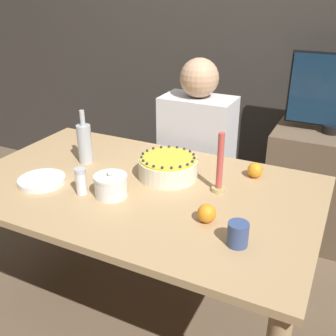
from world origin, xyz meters
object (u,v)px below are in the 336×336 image
object	(u,v)px
sugar_shaker	(81,181)
candle	(220,169)
person_man_blue_shirt	(196,174)
sugar_bowl	(111,186)
bottle	(85,143)
cake	(168,167)

from	to	relation	value
sugar_shaker	candle	distance (m)	0.57
sugar_shaker	person_man_blue_shirt	world-z (taller)	person_man_blue_shirt
sugar_bowl	person_man_blue_shirt	bearing A→B (deg)	85.68
sugar_shaker	person_man_blue_shirt	bearing A→B (deg)	77.67
candle	person_man_blue_shirt	xyz separation A→B (m)	(-0.32, 0.56, -0.34)
sugar_shaker	bottle	xyz separation A→B (m)	(-0.18, 0.27, 0.04)
cake	candle	size ratio (longest dim) A/B	1.02
person_man_blue_shirt	cake	bearing A→B (deg)	97.74
sugar_shaker	candle	xyz separation A→B (m)	(0.50, 0.27, 0.05)
candle	sugar_shaker	bearing A→B (deg)	-152.03
cake	sugar_shaker	bearing A→B (deg)	-130.24
bottle	person_man_blue_shirt	bearing A→B (deg)	57.23
cake	bottle	distance (m)	0.43
sugar_bowl	candle	xyz separation A→B (m)	(0.38, 0.23, 0.06)
sugar_bowl	sugar_shaker	xyz separation A→B (m)	(-0.12, -0.04, 0.01)
person_man_blue_shirt	sugar_bowl	bearing A→B (deg)	85.68
cake	person_man_blue_shirt	size ratio (longest dim) A/B	0.22
sugar_shaker	person_man_blue_shirt	distance (m)	0.89
cake	candle	distance (m)	0.26
sugar_shaker	sugar_bowl	bearing A→B (deg)	17.19
sugar_shaker	candle	bearing A→B (deg)	27.97
cake	person_man_blue_shirt	bearing A→B (deg)	97.74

